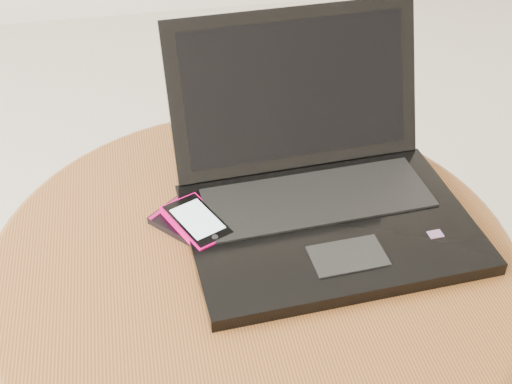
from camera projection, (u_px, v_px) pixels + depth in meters
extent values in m
cylinder|color=#4E2A0E|center=(254.00, 379.00, 1.04)|extent=(0.11, 0.11, 0.48)
cylinder|color=brown|center=(253.00, 258.00, 0.88)|extent=(0.66, 0.66, 0.03)
torus|color=brown|center=(253.00, 258.00, 0.88)|extent=(0.69, 0.69, 0.03)
cube|color=black|center=(329.00, 227.00, 0.88)|extent=(0.38, 0.28, 0.02)
cube|color=black|center=(318.00, 198.00, 0.92)|extent=(0.31, 0.13, 0.00)
cube|color=black|center=(348.00, 256.00, 0.83)|extent=(0.09, 0.06, 0.00)
cube|color=red|center=(435.00, 234.00, 0.86)|extent=(0.02, 0.02, 0.00)
cube|color=black|center=(295.00, 89.00, 0.94)|extent=(0.36, 0.11, 0.21)
cube|color=black|center=(296.00, 90.00, 0.94)|extent=(0.32, 0.08, 0.18)
cube|color=black|center=(194.00, 226.00, 0.89)|extent=(0.12, 0.13, 0.01)
cube|color=#9D0D52|center=(165.00, 208.00, 0.91)|extent=(0.05, 0.04, 0.00)
cube|color=#D2045F|center=(198.00, 223.00, 0.88)|extent=(0.09, 0.12, 0.01)
cube|color=black|center=(197.00, 219.00, 0.88)|extent=(0.09, 0.11, 0.00)
cube|color=silver|center=(197.00, 219.00, 0.88)|extent=(0.07, 0.08, 0.00)
cylinder|color=black|center=(215.00, 237.00, 0.85)|extent=(0.01, 0.01, 0.00)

